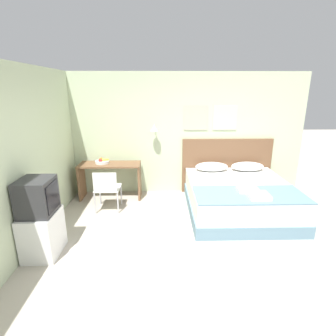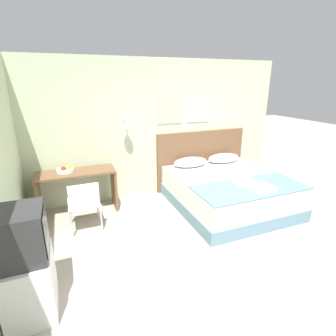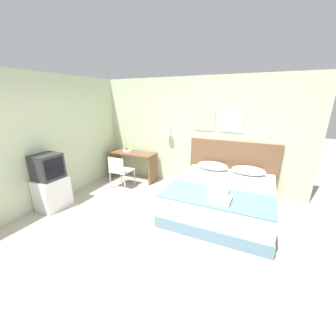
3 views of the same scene
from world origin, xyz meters
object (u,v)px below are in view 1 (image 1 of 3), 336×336
Objects in this scene: pillow_right at (247,166)px; fruit_bowl at (102,161)px; desk at (110,174)px; television at (37,197)px; bed at (238,198)px; headboard at (226,166)px; folded_towel_near_foot at (247,189)px; pillow_left at (212,167)px; throw_blanket at (250,195)px; tv_stand at (43,234)px; desk_chair at (107,187)px; folded_towel_mid_bed at (259,196)px.

pillow_right is 2.33× the size of fruit_bowl.
television is (-0.59, -2.05, 0.35)m from desk.
television is (-3.17, -1.29, 0.60)m from bed.
headboard is 5.75× the size of folded_towel_near_foot.
pillow_left is 3.48m from television.
fruit_bowl is at bearing 152.99° from throw_blanket.
throw_blanket is at bearing 12.26° from tv_stand.
throw_blanket is 2.24× the size of desk_chair.
desk is (-2.59, 1.21, -0.10)m from folded_towel_near_foot.
television is (-0.43, -2.09, 0.08)m from fruit_bowl.
folded_towel_mid_bed is 2.76m from desk_chair.
desk is (-2.59, -0.30, -0.07)m from headboard.
folded_towel_near_foot is 0.70× the size of television.
tv_stand is (-3.57, -2.07, -0.36)m from pillow_right.
headboard is at bearing 5.35° from fruit_bowl.
pillow_right is 1.44m from throw_blanket.
headboard is 0.48m from pillow_left.
fruit_bowl is at bearing 163.71° from bed.
desk is 2.16m from television.
desk_chair is at bearing 164.82° from throw_blanket.
fruit_bowl is 2.13m from television.
fruit_bowl is (-2.74, 0.80, 0.52)m from bed.
folded_towel_near_foot is at bearing 14.72° from television.
fruit_bowl is at bearing 179.63° from pillow_left.
television is (-2.78, -2.07, 0.21)m from pillow_left.
desk_chair is 0.81m from fruit_bowl.
television is (-3.18, -0.83, 0.25)m from folded_towel_near_foot.
folded_towel_near_foot is (0.39, -1.24, -0.04)m from pillow_left.
headboard reaches higher than television.
bed is 3.43m from tv_stand.
folded_towel_mid_bed is at bearing -29.28° from desk.
headboard is 6.67× the size of fruit_bowl.
pillow_right is at bearing 63.47° from bed.
folded_towel_mid_bed is at bearing -28.52° from fruit_bowl.
fruit_bowl is at bearing 165.81° from desk.
tv_stand is at bearing -149.85° from pillow_right.
headboard reaches higher than pillow_left.
bed is at bearing 90.16° from folded_towel_near_foot.
fruit_bowl reaches higher than bed.
folded_towel_near_foot is 3.30m from tv_stand.
television is (0.00, 0.00, 0.57)m from tv_stand.
desk is at bearing -173.45° from headboard.
folded_towel_near_foot is at bearing 89.48° from throw_blanket.
throw_blanket is at bearing 123.32° from folded_towel_mid_bed.
throw_blanket is at bearing -90.00° from headboard.
headboard is (0.00, 1.06, 0.33)m from bed.
tv_stand is (-2.79, -2.07, -0.36)m from pillow_left.
folded_towel_mid_bed is at bearing 9.49° from television.
desk_chair is at bearing -159.05° from headboard.
television reaches higher than folded_towel_mid_bed.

